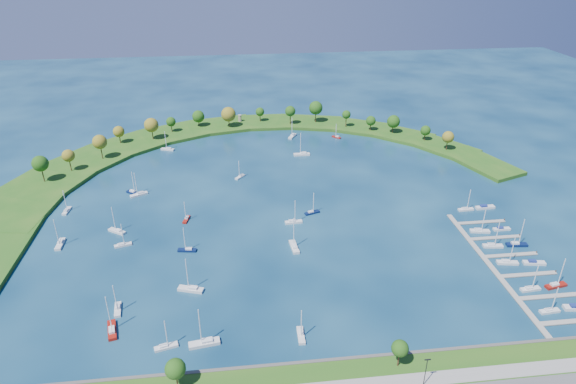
{
  "coord_description": "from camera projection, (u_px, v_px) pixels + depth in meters",
  "views": [
    {
      "loc": [
        -20.26,
        -210.16,
        115.89
      ],
      "look_at": [
        5.0,
        5.0,
        4.0
      ],
      "focal_mm": 30.82,
      "sensor_mm": 36.0,
      "label": 1
    }
  ],
  "objects": [
    {
      "name": "ground",
      "position": [
        279.0,
        204.0,
        240.73
      ],
      "size": [
        700.0,
        700.0,
        0.0
      ],
      "primitive_type": "plane",
      "color": "#07233F",
      "rests_on": "ground"
    },
    {
      "name": "breakwater",
      "position": [
        189.0,
        166.0,
        278.46
      ],
      "size": [
        286.74,
        247.64,
        2.0
      ],
      "color": "#1E5316",
      "rests_on": "ground"
    },
    {
      "name": "breakwater_trees",
      "position": [
        238.0,
        125.0,
        311.59
      ],
      "size": [
        234.37,
        89.14,
        14.88
      ],
      "color": "#382314",
      "rests_on": "breakwater"
    },
    {
      "name": "harbor_tower",
      "position": [
        240.0,
        118.0,
        342.25
      ],
      "size": [
        2.6,
        2.6,
        4.74
      ],
      "color": "gray",
      "rests_on": "breakwater"
    },
    {
      "name": "dock_system",
      "position": [
        508.0,
        265.0,
        195.58
      ],
      "size": [
        24.28,
        82.0,
        1.6
      ],
      "color": "gray",
      "rests_on": "ground"
    },
    {
      "name": "moored_boat_0",
      "position": [
        186.0,
        219.0,
        227.0
      ],
      "size": [
        3.42,
        6.99,
        9.9
      ],
      "rotation": [
        0.0,
        0.0,
        4.47
      ],
      "color": "maroon",
      "rests_on": "ground"
    },
    {
      "name": "moored_boat_1",
      "position": [
        112.0,
        329.0,
        162.67
      ],
      "size": [
        4.71,
        9.74,
        13.8
      ],
      "rotation": [
        0.0,
        0.0,
        1.8
      ],
      "color": "maroon",
      "rests_on": "ground"
    },
    {
      "name": "moored_boat_2",
      "position": [
        139.0,
        194.0,
        248.7
      ],
      "size": [
        8.8,
        6.29,
        12.77
      ],
      "rotation": [
        0.0,
        0.0,
        3.64
      ],
      "color": "silver",
      "rests_on": "ground"
    },
    {
      "name": "moored_boat_3",
      "position": [
        292.0,
        136.0,
        321.64
      ],
      "size": [
        6.55,
        9.17,
        13.32
      ],
      "rotation": [
        0.0,
        0.0,
        4.22
      ],
      "color": "silver",
      "rests_on": "ground"
    },
    {
      "name": "moored_boat_4",
      "position": [
        301.0,
        334.0,
        160.77
      ],
      "size": [
        2.39,
        7.88,
        11.5
      ],
      "rotation": [
        0.0,
        0.0,
        4.69
      ],
      "color": "silver",
      "rests_on": "ground"
    },
    {
      "name": "moored_boat_5",
      "position": [
        302.0,
        154.0,
        294.67
      ],
      "size": [
        9.65,
        2.74,
        14.17
      ],
      "rotation": [
        0.0,
        0.0,
        3.14
      ],
      "color": "silver",
      "rests_on": "ground"
    },
    {
      "name": "moored_boat_6",
      "position": [
        240.0,
        176.0,
        267.27
      ],
      "size": [
        5.87,
        6.45,
        10.04
      ],
      "rotation": [
        0.0,
        0.0,
        4.01
      ],
      "color": "silver",
      "rests_on": "ground"
    },
    {
      "name": "moored_boat_7",
      "position": [
        187.0,
        249.0,
        204.58
      ],
      "size": [
        7.9,
        3.26,
        11.27
      ],
      "rotation": [
        0.0,
        0.0,
        2.99
      ],
      "color": "#0A173E",
      "rests_on": "ground"
    },
    {
      "name": "moored_boat_8",
      "position": [
        168.0,
        149.0,
        301.8
      ],
      "size": [
        8.55,
        5.01,
        12.14
      ],
      "rotation": [
        0.0,
        0.0,
        2.79
      ],
      "color": "silver",
      "rests_on": "ground"
    },
    {
      "name": "moored_boat_9",
      "position": [
        166.0,
        346.0,
        156.22
      ],
      "size": [
        7.72,
        3.92,
        10.93
      ],
      "rotation": [
        0.0,
        0.0,
        0.26
      ],
      "color": "silver",
      "rests_on": "ground"
    },
    {
      "name": "moored_boat_10",
      "position": [
        123.0,
        244.0,
        208.02
      ],
      "size": [
        7.42,
        4.01,
        10.5
      ],
      "rotation": [
        0.0,
        0.0,
        0.3
      ],
      "color": "silver",
      "rests_on": "ground"
    },
    {
      "name": "moored_boat_11",
      "position": [
        134.0,
        192.0,
        250.39
      ],
      "size": [
        8.21,
        7.06,
        12.51
      ],
      "rotation": [
        0.0,
        0.0,
        5.63
      ],
      "color": "#0A173E",
      "rests_on": "ground"
    },
    {
      "name": "moored_boat_12",
      "position": [
        293.0,
        221.0,
        224.79
      ],
      "size": [
        8.04,
        2.87,
        11.58
      ],
      "rotation": [
        0.0,
        0.0,
        6.37
      ],
      "color": "silver",
      "rests_on": "ground"
    },
    {
      "name": "moored_boat_13",
      "position": [
        67.0,
        210.0,
        233.95
      ],
      "size": [
        2.76,
        7.63,
        10.98
      ],
      "rotation": [
        0.0,
        0.0,
        1.48
      ],
      "color": "silver",
      "rests_on": "ground"
    },
    {
      "name": "moored_boat_14",
      "position": [
        205.0,
        342.0,
        157.45
      ],
      "size": [
        10.21,
        4.19,
        14.57
      ],
      "rotation": [
        0.0,
        0.0,
        3.29
      ],
      "color": "silver",
      "rests_on": "ground"
    },
    {
      "name": "moored_boat_15",
      "position": [
        60.0,
        243.0,
        208.52
      ],
      "size": [
        2.68,
        8.9,
        12.99
      ],
      "rotation": [
        0.0,
        0.0,
        4.74
      ],
      "color": "silver",
      "rests_on": "ground"
    },
    {
      "name": "moored_boat_16",
      "position": [
        191.0,
        289.0,
        181.58
      ],
      "size": [
        9.88,
        5.48,
        14.0
      ],
      "rotation": [
        0.0,
        0.0,
        2.83
      ],
      "color": "silver",
      "rests_on": "ground"
    },
    {
      "name": "moored_boat_17",
      "position": [
        117.0,
        231.0,
        217.59
      ],
      "size": [
        8.34,
        6.75,
        12.47
      ],
      "rotation": [
        0.0,
        0.0,
        2.54
      ],
      "color": "silver",
      "rests_on": "ground"
    },
    {
      "name": "moored_boat_18",
      "position": [
        337.0,
        137.0,
        320.48
      ],
      "size": [
        5.81,
        5.73,
        9.37
      ],
      "rotation": [
        0.0,
        0.0,
        2.37
      ],
      "color": "maroon",
      "rests_on": "ground"
    },
    {
      "name": "moored_boat_19",
      "position": [
        294.0,
        246.0,
        206.42
      ],
      "size": [
        3.6,
        9.81,
        14.11
      ],
      "rotation": [
        0.0,
        0.0,
        1.67
      ],
      "color": "silver",
      "rests_on": "ground"
    },
    {
      "name": "moored_boat_20",
      "position": [
        312.0,
        212.0,
        232.5
      ],
      "size": [
        7.59,
        4.36,
        10.76
      ],
      "rotation": [
        0.0,
        0.0,
        0.34
      ],
      "color": "#0A173E",
      "rests_on": "ground"
    },
    {
      "name": "moored_boat_21",
      "position": [
        118.0,
        309.0,
        171.94
      ],
      "size": [
        3.22,
        7.96,
        11.37
      ],
      "rotation": [
        0.0,
        0.0,
        4.85
      ],
      "color": "silver",
      "rests_on": "ground"
    },
    {
      "name": "docked_boat_0",
      "position": [
        550.0,
        310.0,
        171.2
      ],
      "size": [
        7.28,
        2.49,
        10.53
      ],
      "rotation": [
        0.0,
        0.0,
        0.07
      ],
      "color": "silver",
      "rests_on": "ground"
    },
    {
      "name": "docked_boat_2",
      "position": [
        530.0,
        288.0,
        181.9
      ],
      "size": [
        7.72,
        2.75,
        11.12
      ],
      "rotation": [
        0.0,
        0.0,
        0.08
      ],
      "color": "silver",
      "rests_on": "ground"
    },
    {
      "name": "docked_boat_3",
      "position": [
        556.0,
        285.0,
        183.62
      ],
      "size": [
        8.81,
        3.82,
        12.53
      ],
      "rotation": [
        0.0,
        0.0,
        0.17
      ],
      "color": "maroon",
      "rests_on": "ground"
    },
    {
      "name": "docked_boat_4",
      "position": [
        507.0,
        262.0,
        196.67
      ],
      "size": [
        8.64,
        3.75,
        12.3
      ],
      "rotation": [
        0.0,
        0.0,
        -0.17
      ],
      "color": "silver",
      "rests_on": "ground"
    },
    {
      "name": "docked_boat_5",
      "position": [
        534.0,
        263.0,
        196.63
      ],
      "size": [
        8.91,
        3.77,
        1.76
      ],
      "rotation": [
        0.0,
        0.0,
        -0.16
      ],
      "color": "silver",
      "rests_on": "ground"
    },
    {
      "name": "docked_boat_6",
      "position": [
        493.0,
        245.0,
        207.29
      ],
      "size": [
        8.5,
        3.33,
        12.17
      ],
      "rotation": [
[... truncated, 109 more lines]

